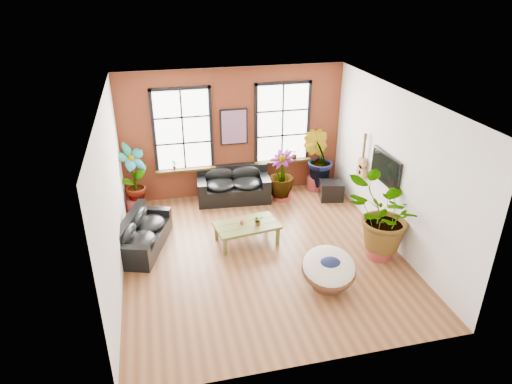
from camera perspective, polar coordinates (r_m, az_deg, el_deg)
room at (r=9.54m, az=0.62°, el=1.51°), size 6.04×6.54×3.54m
sofa_back at (r=12.48m, az=-2.87°, el=0.85°), size 2.01×1.10×0.89m
sofa_left at (r=10.63m, az=-14.12°, el=-5.17°), size 1.35×2.06×0.75m
coffee_table at (r=10.49m, az=-1.17°, el=-4.30°), size 1.54×1.02×0.55m
papasan_chair at (r=9.19m, az=9.09°, el=-9.47°), size 1.24×1.25×0.81m
poster at (r=12.24m, az=-2.78°, el=8.13°), size 0.74×0.06×0.98m
tv_wall_unit at (r=11.01m, az=15.05°, el=2.88°), size 0.13×1.86×1.20m
media_box at (r=12.67m, az=9.39°, el=0.18°), size 0.70×0.62×0.51m
pot_back_left at (r=12.39m, az=-14.82°, el=-1.43°), size 0.58×0.58×0.34m
pot_back_right at (r=13.24m, az=7.52°, el=1.18°), size 0.71×0.71×0.39m
pot_right_wall at (r=10.44m, az=15.19°, el=-6.85°), size 0.59×0.59×0.40m
pot_mid at (r=12.56m, az=3.25°, el=-0.12°), size 0.50×0.50×0.36m
floor_plant_back_left at (r=12.03m, az=-15.10°, el=2.00°), size 1.06×1.03×1.68m
floor_plant_back_right at (r=12.93m, az=7.71°, el=4.15°), size 1.11×1.10×1.58m
floor_plant_right_wall at (r=10.05m, az=15.64°, el=-2.98°), size 1.62×1.44×1.67m
floor_plant_mid at (r=12.28m, az=3.19°, el=2.30°), size 0.99×0.99×1.27m
table_plant at (r=10.38m, az=0.23°, el=-3.58°), size 0.26×0.24×0.24m
sill_plant_left at (r=12.34m, az=-10.21°, el=3.36°), size 0.17×0.17×0.27m
sill_plant_right at (r=12.90m, az=4.82°, el=4.70°), size 0.19×0.19×0.27m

